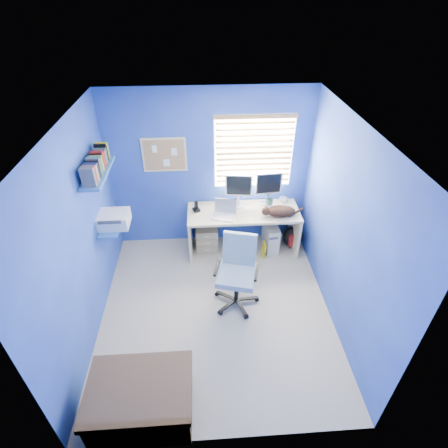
{
  "coord_description": "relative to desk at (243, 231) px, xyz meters",
  "views": [
    {
      "loc": [
        -0.1,
        -3.13,
        3.67
      ],
      "look_at": [
        0.15,
        0.65,
        0.95
      ],
      "focal_mm": 28.0,
      "sensor_mm": 36.0,
      "label": 1
    }
  ],
  "objects": [
    {
      "name": "wall_right",
      "position": [
        1.01,
        -1.26,
        0.88
      ],
      "size": [
        0.01,
        3.2,
        2.5
      ],
      "primitive_type": "cube",
      "color": "#2A3EA2",
      "rests_on": "ground"
    },
    {
      "name": "yellow_book",
      "position": [
        0.32,
        -0.19,
        -0.25
      ],
      "size": [
        0.03,
        0.17,
        0.24
      ],
      "primitive_type": "cube",
      "color": "yellow",
      "rests_on": "floor"
    },
    {
      "name": "laptop",
      "position": [
        -0.31,
        -0.13,
        0.48
      ],
      "size": [
        0.39,
        0.34,
        0.22
      ],
      "primitive_type": "cube",
      "rotation": [
        0.0,
        0.0,
        -0.28
      ],
      "color": "silver",
      "rests_on": "desk"
    },
    {
      "name": "bed_corner",
      "position": [
        -1.29,
        -2.54,
        -0.14
      ],
      "size": [
        0.98,
        0.69,
        0.47
      ],
      "primitive_type": "cube",
      "color": "brown",
      "rests_on": "floor"
    },
    {
      "name": "cd_spindle",
      "position": [
        0.66,
        0.24,
        0.41
      ],
      "size": [
        0.13,
        0.13,
        0.07
      ],
      "primitive_type": "cylinder",
      "color": "silver",
      "rests_on": "desk"
    },
    {
      "name": "ceiling",
      "position": [
        -0.49,
        -1.26,
        2.13
      ],
      "size": [
        3.0,
        3.2,
        0.0
      ],
      "primitive_type": "cube",
      "color": "white",
      "rests_on": "wall_back"
    },
    {
      "name": "monitor_right",
      "position": [
        0.39,
        0.19,
        0.64
      ],
      "size": [
        0.41,
        0.15,
        0.54
      ],
      "primitive_type": "cube",
      "rotation": [
        0.0,
        0.0,
        0.08
      ],
      "color": "silver",
      "rests_on": "desk"
    },
    {
      "name": "corkboard",
      "position": [
        -1.14,
        0.33,
        1.18
      ],
      "size": [
        0.64,
        0.02,
        0.52
      ],
      "color": "beige",
      "rests_on": "ground"
    },
    {
      "name": "cat",
      "position": [
        0.54,
        -0.15,
        0.45
      ],
      "size": [
        0.44,
        0.25,
        0.15
      ],
      "primitive_type": "ellipsoid",
      "rotation": [
        0.0,
        0.0,
        0.04
      ],
      "color": "black",
      "rests_on": "desk"
    },
    {
      "name": "window_blinds",
      "position": [
        0.16,
        0.31,
        1.18
      ],
      "size": [
        1.15,
        0.05,
        1.1
      ],
      "color": "white",
      "rests_on": "ground"
    },
    {
      "name": "floor",
      "position": [
        -0.49,
        -1.26,
        -0.37
      ],
      "size": [
        3.0,
        3.2,
        0.0
      ],
      "primitive_type": "cube",
      "color": "beige",
      "rests_on": "ground"
    },
    {
      "name": "wall_shelves",
      "position": [
        -1.84,
        -0.51,
        1.06
      ],
      "size": [
        0.42,
        0.9,
        1.05
      ],
      "color": "#3368B0",
      "rests_on": "ground"
    },
    {
      "name": "desk",
      "position": [
        0.0,
        0.0,
        0.0
      ],
      "size": [
        1.7,
        0.65,
        0.74
      ],
      "primitive_type": "cube",
      "color": "beige",
      "rests_on": "floor"
    },
    {
      "name": "office_chair",
      "position": [
        -0.2,
        -1.09,
        0.0
      ],
      "size": [
        0.71,
        0.71,
        1.0
      ],
      "color": "black",
      "rests_on": "floor"
    },
    {
      "name": "wall_front",
      "position": [
        -0.49,
        -2.86,
        0.88
      ],
      "size": [
        3.0,
        0.01,
        2.5
      ],
      "primitive_type": "cube",
      "color": "#2A3EA2",
      "rests_on": "ground"
    },
    {
      "name": "wall_back",
      "position": [
        -0.49,
        0.34,
        0.88
      ],
      "size": [
        3.0,
        0.01,
        2.5
      ],
      "primitive_type": "cube",
      "color": "#2A3EA2",
      "rests_on": "ground"
    },
    {
      "name": "backpack",
      "position": [
        0.83,
        0.04,
        -0.18
      ],
      "size": [
        0.38,
        0.32,
        0.38
      ],
      "primitive_type": "ellipsoid",
      "rotation": [
        0.0,
        0.0,
        0.25
      ],
      "color": "black",
      "rests_on": "floor"
    },
    {
      "name": "mug",
      "position": [
        0.42,
        0.15,
        0.42
      ],
      "size": [
        0.1,
        0.09,
        0.1
      ],
      "primitive_type": "imported",
      "color": "#295E44",
      "rests_on": "desk"
    },
    {
      "name": "phone",
      "position": [
        -0.72,
        0.06,
        0.45
      ],
      "size": [
        0.13,
        0.14,
        0.17
      ],
      "primitive_type": "cube",
      "rotation": [
        0.0,
        0.0,
        0.41
      ],
      "color": "black",
      "rests_on": "desk"
    },
    {
      "name": "tower_pc",
      "position": [
        0.46,
        0.01,
        -0.14
      ],
      "size": [
        0.22,
        0.45,
        0.45
      ],
      "primitive_type": "cube",
      "rotation": [
        0.0,
        0.0,
        0.07
      ],
      "color": "beige",
      "rests_on": "floor"
    },
    {
      "name": "monitor_left",
      "position": [
        -0.07,
        0.16,
        0.64
      ],
      "size": [
        0.41,
        0.17,
        0.54
      ],
      "primitive_type": "cube",
      "rotation": [
        0.0,
        0.0,
        -0.13
      ],
      "color": "silver",
      "rests_on": "desk"
    },
    {
      "name": "wall_left",
      "position": [
        -1.99,
        -1.26,
        0.88
      ],
      "size": [
        0.01,
        3.2,
        2.5
      ],
      "primitive_type": "cube",
      "color": "#2A3EA2",
      "rests_on": "ground"
    },
    {
      "name": "drawer_boxes",
      "position": [
        -0.57,
        0.07,
        -0.17
      ],
      "size": [
        0.35,
        0.28,
        0.41
      ],
      "primitive_type": "cube",
      "color": "tan",
      "rests_on": "floor"
    }
  ]
}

